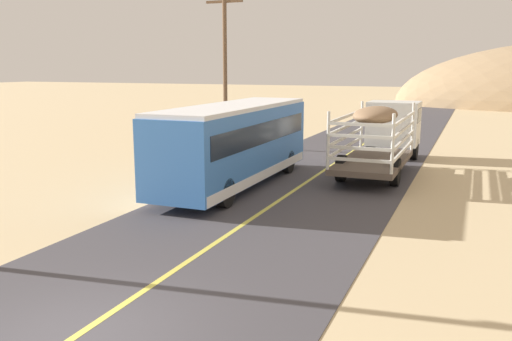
{
  "coord_description": "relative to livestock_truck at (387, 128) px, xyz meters",
  "views": [
    {
      "loc": [
        6.28,
        -7.02,
        4.71
      ],
      "look_at": [
        0.0,
        8.39,
        1.49
      ],
      "focal_mm": 38.09,
      "sensor_mm": 36.0,
      "label": 1
    }
  ],
  "objects": [
    {
      "name": "ground_plane",
      "position": [
        -2.35,
        -19.1,
        -1.79
      ],
      "size": [
        240.0,
        240.0,
        0.0
      ],
      "primitive_type": "plane",
      "color": "#CCB284"
    },
    {
      "name": "road_surface",
      "position": [
        -2.35,
        -19.1,
        -1.78
      ],
      "size": [
        8.0,
        120.0,
        0.02
      ],
      "primitive_type": "cube",
      "color": "#423F44",
      "rests_on": "ground"
    },
    {
      "name": "road_centre_line",
      "position": [
        -2.35,
        -19.1,
        -1.77
      ],
      "size": [
        0.16,
        117.6,
        0.0
      ],
      "primitive_type": "cube",
      "color": "#D8CC4C",
      "rests_on": "road_surface"
    },
    {
      "name": "livestock_truck",
      "position": [
        0.0,
        0.0,
        0.0
      ],
      "size": [
        2.53,
        9.7,
        3.02
      ],
      "color": "silver",
      "rests_on": "road_surface"
    },
    {
      "name": "bus",
      "position": [
        -4.8,
        -6.88,
        -0.04
      ],
      "size": [
        2.54,
        10.0,
        3.21
      ],
      "color": "#3872C6",
      "rests_on": "road_surface"
    },
    {
      "name": "power_pole_mid",
      "position": [
        -9.51,
        2.19,
        2.91
      ],
      "size": [
        2.2,
        0.24,
        8.8
      ],
      "color": "brown",
      "rests_on": "ground"
    }
  ]
}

